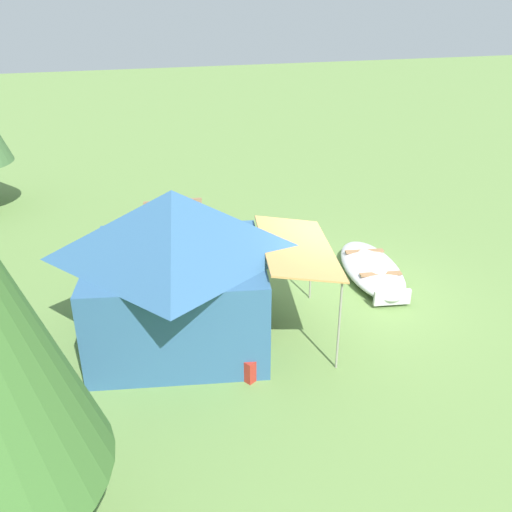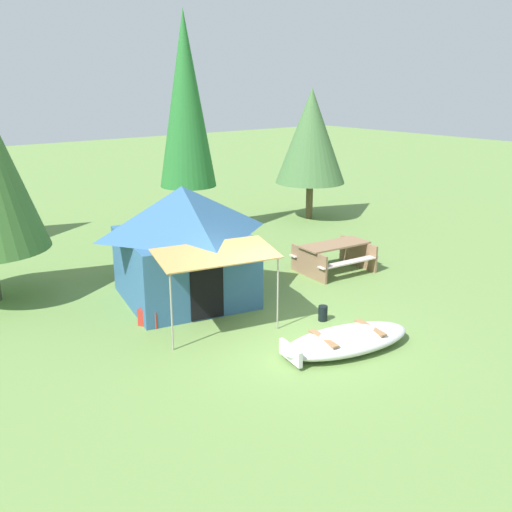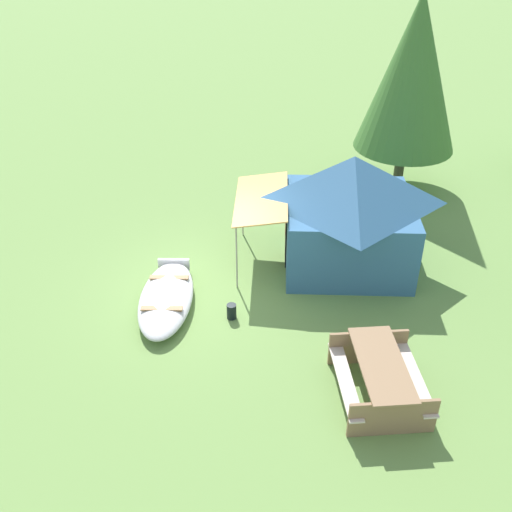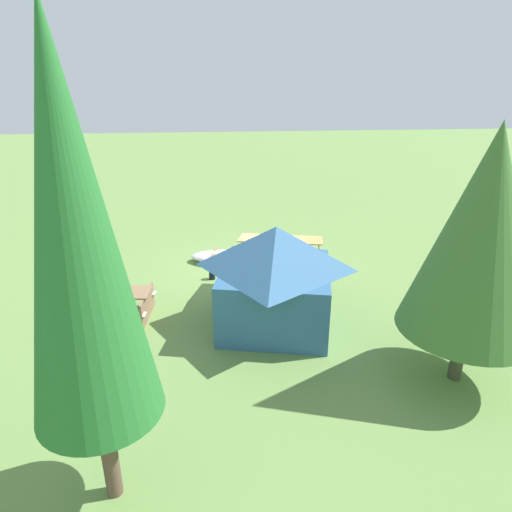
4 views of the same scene
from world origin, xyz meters
name	(u,v)px [view 4 (image 4 of 4)]	position (x,y,z in m)	size (l,w,h in m)	color
ground_plane	(249,273)	(0.00, 0.00, 0.00)	(80.00, 80.00, 0.00)	olive
beached_rowboat	(230,257)	(0.59, -0.97, 0.21)	(2.93, 1.63, 0.40)	silver
canvas_cabin_tent	(276,275)	(-0.40, 3.34, 1.42)	(3.55, 4.64, 2.73)	#325E8A
picnic_table	(115,301)	(3.89, 2.62, 0.49)	(2.07, 1.67, 0.78)	#8A694B
cooler_box	(318,299)	(-1.79, 2.47, 0.19)	(0.47, 0.37, 0.37)	red
fuel_can	(212,274)	(1.25, 0.35, 0.17)	(0.20, 0.20, 0.34)	black
pine_tree_back_left	(75,235)	(2.87, 8.37, 4.38)	(1.83, 1.83, 7.13)	brown
pine_tree_back_right	(482,233)	(-4.02, 6.08, 3.38)	(2.81, 2.81, 5.50)	#44422E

